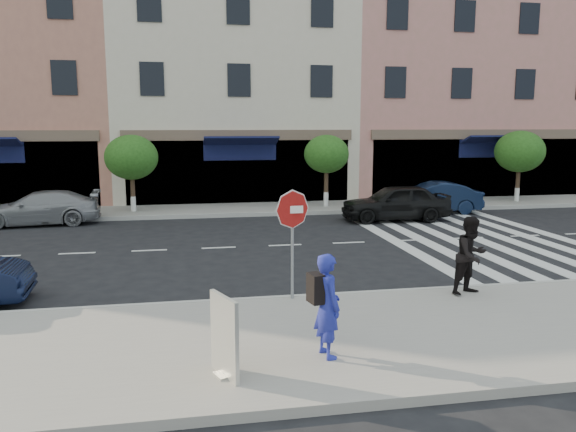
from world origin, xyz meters
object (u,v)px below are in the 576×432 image
at_px(car_far_left, 40,208).
at_px(car_far_right, 433,198).
at_px(car_far_mid, 395,202).
at_px(photographer, 327,305).
at_px(poster_board, 225,337).
at_px(stop_sign, 292,219).
at_px(walker, 471,255).

relative_size(car_far_left, car_far_right, 1.09).
bearing_deg(car_far_mid, car_far_left, -94.80).
relative_size(photographer, car_far_right, 0.41).
bearing_deg(car_far_left, poster_board, 18.00).
bearing_deg(photographer, stop_sign, -12.21).
bearing_deg(photographer, car_far_right, -42.17).
relative_size(walker, car_far_mid, 0.40).
bearing_deg(car_far_left, car_far_right, 85.90).
bearing_deg(walker, car_far_mid, 56.19).
bearing_deg(car_far_left, photographer, 23.95).
height_order(stop_sign, car_far_right, stop_sign).
height_order(car_far_left, car_far_right, car_far_right).
height_order(poster_board, car_far_right, poster_board).
xyz_separation_m(photographer, poster_board, (-1.56, -0.41, -0.23)).
bearing_deg(walker, poster_board, -172.28).
distance_m(walker, car_far_mid, 9.83).
bearing_deg(photographer, walker, -67.36).
xyz_separation_m(photographer, walker, (3.69, 2.54, 0.02)).
height_order(poster_board, car_far_mid, car_far_mid).
distance_m(walker, poster_board, 6.03).
distance_m(photographer, walker, 4.48).
xyz_separation_m(photographer, car_far_mid, (5.78, 12.14, -0.25)).
xyz_separation_m(car_far_left, car_far_mid, (13.04, -1.50, 0.08)).
xyz_separation_m(stop_sign, car_far_left, (-7.28, 10.77, -1.16)).
bearing_deg(stop_sign, photographer, -92.26).
bearing_deg(photographer, car_far_mid, -37.30).
height_order(poster_board, car_far_left, poster_board).
bearing_deg(poster_board, walker, 6.90).
relative_size(car_far_left, car_far_mid, 1.03).
distance_m(car_far_mid, car_far_right, 2.66).
bearing_deg(stop_sign, poster_board, -117.65).
height_order(photographer, car_far_mid, photographer).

